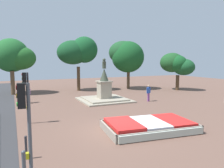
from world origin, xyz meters
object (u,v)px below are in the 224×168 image
at_px(pedestrian_with_handbag, 29,94).
at_px(kerb_bollard_mid_a, 24,160).
at_px(pedestrian_near_planter, 149,92).
at_px(kerb_bollard_mid_b, 26,147).
at_px(statue_monument, 104,93).
at_px(traffic_light_mid_block, 26,89).
at_px(flower_planter, 149,126).
at_px(traffic_light_near_crossing, 25,116).

relative_size(pedestrian_with_handbag, kerb_bollard_mid_a, 1.99).
height_order(pedestrian_near_planter, kerb_bollard_mid_b, pedestrian_near_planter).
distance_m(statue_monument, pedestrian_near_planter, 4.52).
bearing_deg(traffic_light_mid_block, flower_planter, -34.89).
bearing_deg(kerb_bollard_mid_a, pedestrian_with_handbag, 85.41).
bearing_deg(pedestrian_near_planter, statue_monument, 150.60).
height_order(flower_planter, pedestrian_near_planter, pedestrian_near_planter).
bearing_deg(kerb_bollard_mid_b, traffic_light_near_crossing, -91.72).
relative_size(flower_planter, kerb_bollard_mid_a, 6.86).
xyz_separation_m(pedestrian_with_handbag, kerb_bollard_mid_b, (-0.98, -12.93, -0.38)).
bearing_deg(kerb_bollard_mid_a, flower_planter, 16.36).
xyz_separation_m(statue_monument, kerb_bollard_mid_a, (-8.29, -12.04, -0.32)).
xyz_separation_m(pedestrian_with_handbag, pedestrian_near_planter, (11.10, -4.16, 0.06)).
xyz_separation_m(flower_planter, kerb_bollard_mid_b, (-6.85, -1.00, 0.26)).
distance_m(flower_planter, traffic_light_mid_block, 8.14).
distance_m(traffic_light_mid_block, pedestrian_with_handbag, 7.58).
bearing_deg(pedestrian_with_handbag, statue_monument, -15.17).
height_order(statue_monument, pedestrian_near_planter, statue_monument).
xyz_separation_m(traffic_light_mid_block, pedestrian_near_planter, (11.68, 3.27, -1.36)).
relative_size(traffic_light_near_crossing, pedestrian_near_planter, 2.05).
bearing_deg(pedestrian_with_handbag, pedestrian_near_planter, -20.54).
bearing_deg(flower_planter, statue_monument, 82.64).
distance_m(flower_planter, kerb_bollard_mid_a, 7.29).
distance_m(statue_monument, pedestrian_with_handbag, 7.42).
bearing_deg(kerb_bollard_mid_b, pedestrian_with_handbag, 85.67).
distance_m(traffic_light_near_crossing, pedestrian_with_handbag, 15.20).
height_order(flower_planter, traffic_light_mid_block, traffic_light_mid_block).
relative_size(traffic_light_mid_block, kerb_bollard_mid_b, 3.30).
distance_m(statue_monument, traffic_light_near_crossing, 15.59).
bearing_deg(traffic_light_mid_block, kerb_bollard_mid_b, -94.07).
relative_size(flower_planter, kerb_bollard_mid_b, 5.49).
relative_size(flower_planter, traffic_light_near_crossing, 1.63).
xyz_separation_m(statue_monument, pedestrian_with_handbag, (-7.16, 1.94, 0.15)).
bearing_deg(traffic_light_mid_block, pedestrian_with_handbag, 85.48).
bearing_deg(traffic_light_near_crossing, kerb_bollard_mid_b, 88.28).
distance_m(flower_planter, statue_monument, 10.08).
height_order(statue_monument, pedestrian_with_handbag, statue_monument).
height_order(traffic_light_near_crossing, kerb_bollard_mid_a, traffic_light_near_crossing).
distance_m(traffic_light_mid_block, kerb_bollard_mid_b, 5.80).
relative_size(statue_monument, traffic_light_mid_block, 1.45).
distance_m(flower_planter, traffic_light_near_crossing, 7.89).
height_order(traffic_light_mid_block, kerb_bollard_mid_b, traffic_light_mid_block).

